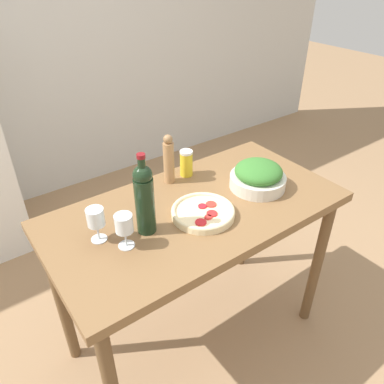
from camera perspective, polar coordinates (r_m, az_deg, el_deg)
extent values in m
plane|color=#9E7A56|center=(2.32, 0.54, -20.76)|extent=(14.00, 14.00, 0.00)
cube|color=silver|center=(3.26, -22.50, 20.84)|extent=(6.40, 0.06, 2.60)
cube|color=brown|center=(1.68, 0.70, -2.87)|extent=(1.34, 0.69, 0.05)
cylinder|color=brown|center=(2.18, 18.50, -10.37)|extent=(0.06, 0.06, 0.86)
cylinder|color=brown|center=(2.01, -19.33, -15.36)|extent=(0.06, 0.06, 0.86)
cylinder|color=brown|center=(2.45, 8.05, -3.23)|extent=(0.06, 0.06, 0.86)
cylinder|color=black|center=(1.48, -7.16, -2.08)|extent=(0.08, 0.08, 0.24)
sphere|color=black|center=(1.40, -7.55, 2.58)|extent=(0.08, 0.08, 0.08)
cylinder|color=black|center=(1.38, -7.66, 3.85)|extent=(0.03, 0.03, 0.07)
cylinder|color=maroon|center=(1.36, -7.80, 5.45)|extent=(0.03, 0.03, 0.02)
cylinder|color=silver|center=(1.49, -9.94, -8.01)|extent=(0.06, 0.06, 0.00)
cylinder|color=silver|center=(1.46, -10.07, -6.92)|extent=(0.01, 0.01, 0.07)
cylinder|color=white|center=(1.42, -10.35, -4.72)|extent=(0.07, 0.07, 0.07)
cylinder|color=maroon|center=(1.44, -10.24, -5.59)|extent=(0.06, 0.06, 0.02)
cylinder|color=silver|center=(1.54, -13.94, -6.95)|extent=(0.06, 0.06, 0.00)
cylinder|color=silver|center=(1.52, -14.13, -5.87)|extent=(0.01, 0.01, 0.07)
cylinder|color=white|center=(1.47, -14.50, -3.72)|extent=(0.07, 0.07, 0.07)
cylinder|color=maroon|center=(1.49, -14.35, -4.58)|extent=(0.06, 0.06, 0.02)
cylinder|color=#AD7F51|center=(1.80, -3.55, 4.46)|extent=(0.05, 0.05, 0.21)
sphere|color=#936C45|center=(1.75, -3.69, 8.03)|extent=(0.04, 0.04, 0.04)
cylinder|color=silver|center=(1.82, 9.95, 1.61)|extent=(0.27, 0.27, 0.06)
ellipsoid|color=#38752D|center=(1.79, 10.11, 3.11)|extent=(0.23, 0.23, 0.09)
cylinder|color=beige|center=(1.61, 1.68, -3.25)|extent=(0.27, 0.27, 0.02)
torus|color=beige|center=(1.60, 1.69, -2.85)|extent=(0.27, 0.27, 0.02)
cylinder|color=red|center=(1.64, 2.91, -1.88)|extent=(0.05, 0.05, 0.01)
cylinder|color=red|center=(1.57, 2.48, -3.87)|extent=(0.03, 0.03, 0.01)
cylinder|color=red|center=(1.59, 3.13, -3.26)|extent=(0.05, 0.05, 0.01)
cylinder|color=red|center=(1.63, 1.60, -2.17)|extent=(0.04, 0.04, 0.01)
cylinder|color=red|center=(1.54, 1.35, -4.64)|extent=(0.05, 0.05, 0.01)
cylinder|color=yellow|center=(1.88, -0.87, 4.26)|extent=(0.06, 0.06, 0.12)
cylinder|color=white|center=(1.84, -0.89, 6.09)|extent=(0.06, 0.06, 0.01)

